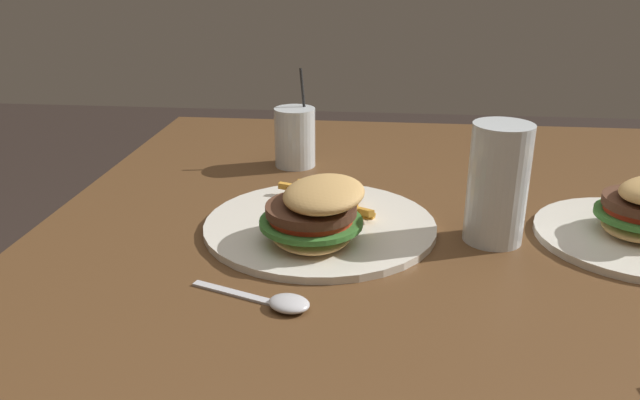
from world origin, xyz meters
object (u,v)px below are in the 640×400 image
beer_glass (497,186)px  spoon (282,302)px  meal_plate_near (318,218)px  juice_glass (295,139)px

beer_glass → spoon: size_ratio=1.09×
spoon → beer_glass: bearing=58.1°
meal_plate_near → spoon: (0.18, -0.02, -0.02)m
meal_plate_near → juice_glass: juice_glass is taller
spoon → juice_glass: bearing=116.3°
juice_glass → beer_glass: bearing=46.9°
juice_glass → meal_plate_near: bearing=13.8°
meal_plate_near → beer_glass: beer_glass is taller
juice_glass → spoon: size_ratio=1.17×
beer_glass → juice_glass: 0.41m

